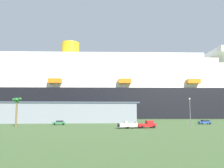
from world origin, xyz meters
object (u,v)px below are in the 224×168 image
pickup_truck (147,124)px  palm_tree (17,104)px  street_lamp (190,108)px  cruise_ship (123,92)px  small_boat_on_trailer (130,125)px  parked_car_blue_suv (205,122)px  parked_car_green_wagon (59,123)px

pickup_truck → palm_tree: palm_tree is taller
street_lamp → cruise_ship: bearing=95.7°
pickup_truck → palm_tree: size_ratio=0.63×
small_boat_on_trailer → palm_tree: (-34.43, 8.79, 6.35)m
small_boat_on_trailer → palm_tree: bearing=165.7°
pickup_truck → parked_car_blue_suv: size_ratio=1.23×
cruise_ship → small_boat_on_trailer: bearing=-98.1°
pickup_truck → palm_tree: 41.01m
parked_car_green_wagon → cruise_ship: bearing=63.0°
street_lamp → parked_car_blue_suv: 17.42m
cruise_ship → small_boat_on_trailer: size_ratio=39.88×
palm_tree → street_lamp: 55.12m
pickup_truck → small_boat_on_trailer: pickup_truck is taller
cruise_ship → street_lamp: (8.26, -82.14, -12.09)m
parked_car_green_wagon → palm_tree: bearing=-141.5°
parked_car_blue_suv → cruise_ship: bearing=105.8°
street_lamp → small_boat_on_trailer: bearing=-168.9°
small_boat_on_trailer → parked_car_blue_suv: (32.10, 15.96, -0.13)m
pickup_truck → small_boat_on_trailer: size_ratio=0.80×
cruise_ship → parked_car_green_wagon: size_ratio=60.01×
cruise_ship → palm_tree: bearing=-121.1°
small_boat_on_trailer → palm_tree: size_ratio=0.79×
small_boat_on_trailer → palm_tree: palm_tree is taller
cruise_ship → palm_tree: size_ratio=31.49×
cruise_ship → street_lamp: cruise_ship is taller
palm_tree → cruise_ship: bearing=58.9°
street_lamp → parked_car_green_wagon: bearing=161.5°
cruise_ship → parked_car_blue_suv: bearing=-74.2°
palm_tree → parked_car_green_wagon: bearing=38.5°
pickup_truck → parked_car_green_wagon: bearing=147.5°
pickup_truck → parked_car_green_wagon: (-27.69, 17.61, -0.21)m
cruise_ship → parked_car_green_wagon: 78.00m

